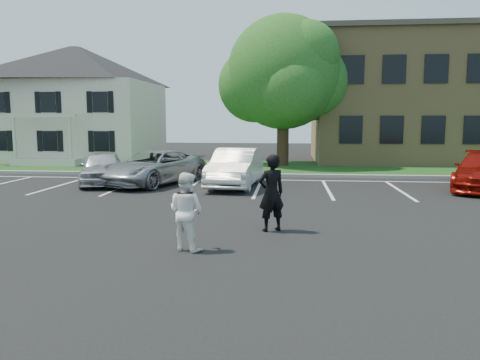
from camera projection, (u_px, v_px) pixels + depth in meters
name	position (u px, v px, depth m)	size (l,w,h in m)	color
ground_plane	(236.00, 238.00, 11.06)	(90.00, 90.00, 0.00)	black
curb	(263.00, 175.00, 22.89)	(40.00, 0.30, 0.15)	gray
grass_strip	(267.00, 168.00, 26.84)	(44.00, 8.00, 0.08)	#194312
stall_lines	(292.00, 186.00, 19.75)	(34.00, 5.36, 0.01)	silver
house	(78.00, 104.00, 31.61)	(10.30, 9.22, 7.60)	beige
tree	(285.00, 75.00, 27.37)	(7.80, 7.20, 8.80)	black
man_black_suit	(271.00, 193.00, 11.62)	(0.70, 0.46, 1.93)	black
man_white_shirt	(186.00, 211.00, 9.94)	(0.81, 0.63, 1.68)	white
car_silver_west	(102.00, 168.00, 20.14)	(1.70, 4.22, 1.44)	silver
car_silver_minivan	(153.00, 168.00, 20.10)	(2.42, 5.25, 1.46)	#96989D
car_white_sedan	(236.00, 168.00, 19.41)	(1.68, 4.82, 1.59)	silver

